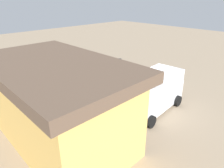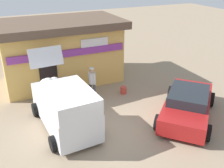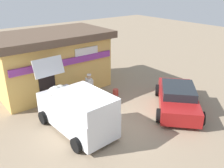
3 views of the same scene
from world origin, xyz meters
name	(u,v)px [view 1 (image 1 of 3)]	position (x,y,z in m)	size (l,w,h in m)	color
ground_plane	(143,95)	(0.00, 0.00, 0.00)	(60.00, 60.00, 0.00)	gray
storefront_bar	(58,102)	(-0.11, 5.89, 1.81)	(6.96, 4.08, 3.53)	#E0B259
delivery_van	(153,92)	(-1.30, 0.94, 0.99)	(2.29, 4.50, 2.86)	silver
parked_sedan	(107,70)	(3.85, -0.54, 0.62)	(4.44, 4.33, 1.28)	maroon
vendor_standing	(101,93)	(0.66, 2.96, 0.94)	(0.41, 0.56, 1.65)	#4C4C51
customer_bending	(119,102)	(-0.59, 2.81, 0.83)	(0.71, 0.63, 1.38)	#4C4C51
unloaded_banana_pile	(119,127)	(-1.46, 3.72, 0.21)	(0.69, 0.85, 0.45)	silver
paint_bucket	(86,94)	(2.33, 2.73, 0.19)	(0.33, 0.33, 0.38)	#BF3F33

